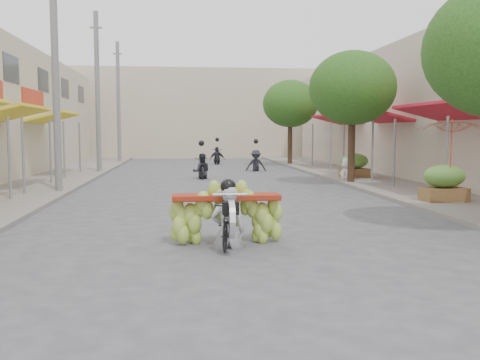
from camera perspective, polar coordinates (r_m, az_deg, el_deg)
name	(u,v)px	position (r m, az deg, el deg)	size (l,w,h in m)	color
ground	(284,299)	(6.94, 4.76, -12.51)	(120.00, 120.00, 0.00)	#57575C
sidewalk_left	(34,184)	(22.33, -21.10, -0.40)	(4.00, 60.00, 0.12)	gray
sidewalk_right	(380,180)	(23.12, 14.74, -0.04)	(4.00, 60.00, 0.12)	gray
far_building	(196,114)	(44.53, -4.66, 6.99)	(20.00, 6.00, 7.00)	beige
utility_pole_mid	(55,73)	(19.04, -19.09, 10.71)	(0.60, 0.24, 8.00)	slate
utility_pole_far	(98,93)	(27.86, -14.96, 8.99)	(0.60, 0.24, 8.00)	slate
utility_pole_back	(118,102)	(36.77, -12.83, 8.08)	(0.60, 0.24, 8.00)	slate
street_tree_mid	(352,88)	(21.61, 11.91, 9.55)	(3.40, 3.40, 5.25)	#3A2719
street_tree_far	(290,104)	(33.21, 5.39, 8.09)	(3.40, 3.40, 5.25)	#3A2719
produce_crate_mid	(444,180)	(16.36, 20.95, -0.03)	(1.20, 0.88, 1.16)	brown
produce_crate_far	(354,164)	(23.74, 12.10, 1.73)	(1.20, 0.88, 1.16)	brown
banana_motorbike	(227,207)	(9.86, -1.39, -2.93)	(2.20, 1.75, 2.12)	black
market_umbrella	(453,118)	(16.04, 21.77, 6.19)	(2.06, 2.06, 1.77)	#A53016
pedestrian	(348,157)	(23.19, 11.40, 2.38)	(1.00, 0.96, 1.77)	white
bg_motorbike_a	(201,162)	(23.88, -4.13, 1.93)	(0.80, 1.61, 1.95)	black
bg_motorbike_b	(256,155)	(28.32, 1.71, 2.73)	(1.12, 1.55, 1.95)	black
bg_motorbike_c	(217,152)	(34.26, -2.45, 2.99)	(1.01, 1.76, 1.95)	black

